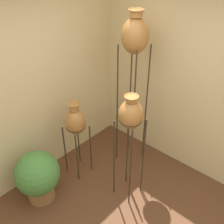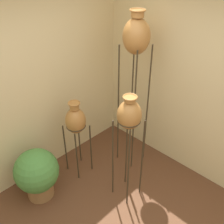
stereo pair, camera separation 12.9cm
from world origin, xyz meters
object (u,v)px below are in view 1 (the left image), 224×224
object	(u,v)px
vase_stand_medium	(131,117)
potted_plant	(38,176)
vase_stand_tall	(135,40)
vase_stand_short	(75,122)

from	to	relation	value
vase_stand_medium	potted_plant	bearing A→B (deg)	136.05
vase_stand_tall	potted_plant	world-z (taller)	vase_stand_tall
vase_stand_tall	potted_plant	distance (m)	2.07
vase_stand_short	potted_plant	xyz separation A→B (m)	(-0.67, 0.01, -0.48)
vase_stand_medium	vase_stand_short	world-z (taller)	vase_stand_medium
potted_plant	vase_stand_medium	bearing A→B (deg)	-43.95
vase_stand_tall	potted_plant	size ratio (longest dim) A/B	3.10
vase_stand_tall	vase_stand_short	size ratio (longest dim) A/B	1.92
vase_stand_tall	vase_stand_medium	xyz separation A→B (m)	(-0.56, -0.41, -0.66)
vase_stand_medium	potted_plant	xyz separation A→B (m)	(-0.83, 0.80, -0.83)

